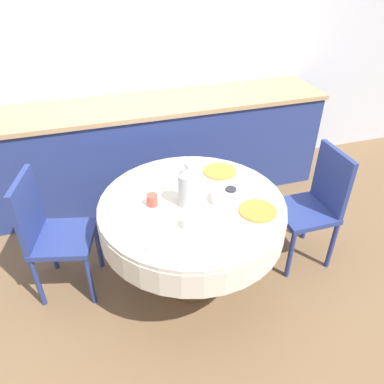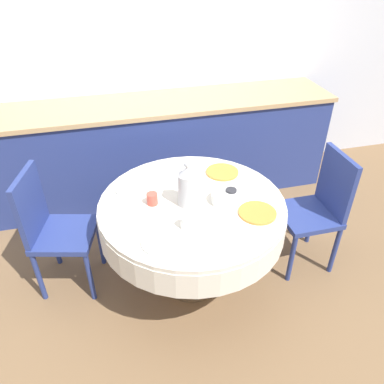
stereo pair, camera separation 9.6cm
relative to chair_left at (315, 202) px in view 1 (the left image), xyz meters
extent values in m
plane|color=brown|center=(-0.96, 0.00, -0.52)|extent=(12.00, 12.00, 0.00)
cube|color=silver|center=(-0.96, 1.60, 0.78)|extent=(7.00, 0.05, 2.60)
cube|color=navy|center=(-0.96, 1.27, -0.07)|extent=(3.20, 0.60, 0.90)
cube|color=tan|center=(-0.96, 1.27, 0.40)|extent=(3.24, 0.64, 0.04)
cylinder|color=brown|center=(-0.96, 0.00, -0.50)|extent=(0.44, 0.44, 0.04)
cylinder|color=brown|center=(-0.96, 0.00, -0.24)|extent=(0.11, 0.11, 0.48)
cylinder|color=silver|center=(-0.96, 0.00, 0.09)|extent=(1.23, 1.23, 0.18)
cylinder|color=silver|center=(-0.96, 0.00, 0.19)|extent=(1.22, 1.22, 0.03)
cube|color=navy|center=(-0.08, 0.00, -0.07)|extent=(0.40, 0.40, 0.04)
cube|color=navy|center=(0.10, 0.00, 0.18)|extent=(0.04, 0.38, 0.46)
cylinder|color=navy|center=(-0.25, -0.18, -0.31)|extent=(0.04, 0.04, 0.43)
cylinder|color=navy|center=(-0.25, 0.18, -0.31)|extent=(0.04, 0.04, 0.43)
cylinder|color=navy|center=(0.10, -0.18, -0.31)|extent=(0.04, 0.04, 0.43)
cylinder|color=navy|center=(0.10, 0.18, -0.31)|extent=(0.04, 0.04, 0.43)
cube|color=navy|center=(-1.81, 0.22, -0.07)|extent=(0.49, 0.49, 0.04)
cube|color=navy|center=(-1.98, 0.27, 0.18)|extent=(0.13, 0.38, 0.46)
cylinder|color=navy|center=(-1.59, 0.35, -0.31)|extent=(0.04, 0.04, 0.43)
cylinder|color=navy|center=(-1.68, 0.01, -0.31)|extent=(0.04, 0.04, 0.43)
cylinder|color=navy|center=(-1.93, 0.44, -0.31)|extent=(0.04, 0.04, 0.43)
cylinder|color=navy|center=(-2.02, 0.10, -0.31)|extent=(0.04, 0.04, 0.43)
cylinder|color=white|center=(-1.22, -0.33, 0.21)|extent=(0.24, 0.24, 0.01)
cylinder|color=white|center=(-1.05, -0.24, 0.24)|extent=(0.07, 0.07, 0.08)
cylinder|color=orange|center=(-0.59, -0.22, 0.21)|extent=(0.24, 0.24, 0.01)
cylinder|color=#28282D|center=(-0.70, -0.03, 0.24)|extent=(0.07, 0.07, 0.08)
cylinder|color=white|center=(-1.31, 0.24, 0.21)|extent=(0.24, 0.24, 0.01)
cylinder|color=#CC4C3D|center=(-1.21, 0.05, 0.24)|extent=(0.07, 0.07, 0.08)
cylinder|color=orange|center=(-0.65, 0.30, 0.21)|extent=(0.24, 0.24, 0.01)
cylinder|color=white|center=(-0.86, 0.24, 0.24)|extent=(0.07, 0.07, 0.08)
cylinder|color=#B2B2B7|center=(-0.99, -0.01, 0.32)|extent=(0.12, 0.12, 0.22)
cone|color=#B2B2B7|center=(-0.99, -0.01, 0.45)|extent=(0.11, 0.11, 0.05)
sphere|color=#B2B2B7|center=(-0.99, -0.01, 0.50)|extent=(0.04, 0.04, 0.04)
cylinder|color=silver|center=(-0.74, -0.05, 0.24)|extent=(0.19, 0.19, 0.07)
camera|label=1|loc=(-1.54, -1.87, 1.64)|focal=35.00mm
camera|label=2|loc=(-1.44, -1.90, 1.64)|focal=35.00mm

